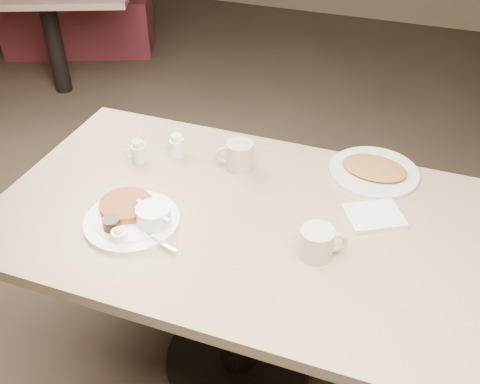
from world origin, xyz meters
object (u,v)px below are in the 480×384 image
(hash_plate, at_px, (374,171))
(booth_back_left, at_px, (74,2))
(creamer_right, at_px, (177,146))
(coffee_mug_near, at_px, (318,242))
(main_plate, at_px, (135,216))
(creamer_left, at_px, (138,152))
(diner_table, at_px, (238,254))
(coffee_mug_far, at_px, (239,156))

(hash_plate, height_order, booth_back_left, booth_back_left)
(creamer_right, height_order, booth_back_left, booth_back_left)
(coffee_mug_near, bearing_deg, booth_back_left, 135.40)
(main_plate, distance_m, creamer_left, 0.33)
(main_plate, bearing_deg, creamer_right, 95.96)
(diner_table, height_order, booth_back_left, booth_back_left)
(diner_table, distance_m, booth_back_left, 3.30)
(coffee_mug_far, height_order, creamer_left, coffee_mug_far)
(diner_table, bearing_deg, booth_back_left, 133.25)
(coffee_mug_near, height_order, booth_back_left, booth_back_left)
(creamer_left, bearing_deg, booth_back_left, 129.27)
(creamer_left, bearing_deg, main_plate, -63.70)
(diner_table, bearing_deg, coffee_mug_far, 109.31)
(creamer_right, xyz_separation_m, hash_plate, (0.67, 0.12, -0.02))
(booth_back_left, bearing_deg, diner_table, -46.75)
(creamer_left, distance_m, creamer_right, 0.13)
(coffee_mug_near, distance_m, hash_plate, 0.46)
(creamer_right, bearing_deg, diner_table, -36.88)
(creamer_left, height_order, booth_back_left, booth_back_left)
(coffee_mug_far, xyz_separation_m, hash_plate, (0.44, 0.12, -0.04))
(main_plate, relative_size, creamer_right, 4.63)
(diner_table, xyz_separation_m, main_plate, (-0.28, -0.14, 0.19))
(diner_table, xyz_separation_m, hash_plate, (0.36, 0.35, 0.18))
(hash_plate, bearing_deg, coffee_mug_near, -101.24)
(creamer_right, bearing_deg, hash_plate, 9.91)
(coffee_mug_far, relative_size, creamer_right, 1.72)
(creamer_left, xyz_separation_m, hash_plate, (0.78, 0.20, -0.02))
(hash_plate, bearing_deg, main_plate, -141.96)
(coffee_mug_near, bearing_deg, main_plate, -174.83)
(main_plate, height_order, coffee_mug_near, coffee_mug_near)
(creamer_right, bearing_deg, coffee_mug_near, -29.36)
(creamer_right, relative_size, hash_plate, 0.24)
(coffee_mug_near, relative_size, creamer_left, 1.82)
(creamer_left, relative_size, hash_plate, 0.24)
(creamer_left, relative_size, creamer_right, 0.98)
(diner_table, bearing_deg, main_plate, -152.80)
(hash_plate, bearing_deg, creamer_right, -170.09)
(creamer_left, height_order, creamer_right, same)
(coffee_mug_far, bearing_deg, creamer_left, -167.53)
(diner_table, distance_m, main_plate, 0.37)
(coffee_mug_far, xyz_separation_m, creamer_left, (-0.34, -0.08, -0.01))
(coffee_mug_far, distance_m, creamer_right, 0.23)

